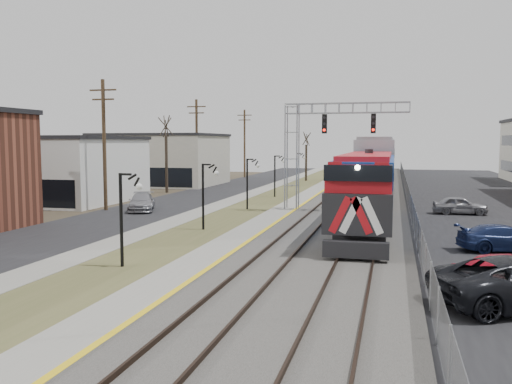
% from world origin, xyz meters
% --- Properties ---
extents(ground, '(160.00, 160.00, 0.00)m').
position_xyz_m(ground, '(0.00, 0.00, 0.00)').
color(ground, '#473D2D').
rests_on(ground, ground).
extents(street_west, '(7.00, 120.00, 0.04)m').
position_xyz_m(street_west, '(-11.50, 35.00, 0.02)').
color(street_west, black).
rests_on(street_west, ground).
extents(sidewalk, '(2.00, 120.00, 0.08)m').
position_xyz_m(sidewalk, '(-7.00, 35.00, 0.04)').
color(sidewalk, gray).
rests_on(sidewalk, ground).
extents(grass_median, '(4.00, 120.00, 0.06)m').
position_xyz_m(grass_median, '(-4.00, 35.00, 0.03)').
color(grass_median, '#4B4E2A').
rests_on(grass_median, ground).
extents(platform, '(2.00, 120.00, 0.24)m').
position_xyz_m(platform, '(-1.00, 35.00, 0.12)').
color(platform, gray).
rests_on(platform, ground).
extents(ballast_bed, '(8.00, 120.00, 0.20)m').
position_xyz_m(ballast_bed, '(4.00, 35.00, 0.10)').
color(ballast_bed, '#595651').
rests_on(ballast_bed, ground).
extents(parking_lot, '(16.00, 120.00, 0.04)m').
position_xyz_m(parking_lot, '(16.00, 35.00, 0.02)').
color(parking_lot, black).
rests_on(parking_lot, ground).
extents(platform_edge, '(0.24, 120.00, 0.01)m').
position_xyz_m(platform_edge, '(-0.12, 35.00, 0.24)').
color(platform_edge, gold).
rests_on(platform_edge, platform).
extents(track_near, '(1.58, 120.00, 0.15)m').
position_xyz_m(track_near, '(2.00, 35.00, 0.28)').
color(track_near, '#2D2119').
rests_on(track_near, ballast_bed).
extents(track_far, '(1.58, 120.00, 0.15)m').
position_xyz_m(track_far, '(5.50, 35.00, 0.28)').
color(track_far, '#2D2119').
rests_on(track_far, ballast_bed).
extents(train, '(3.00, 85.85, 5.33)m').
position_xyz_m(train, '(5.50, 55.24, 2.92)').
color(train, '#123D99').
rests_on(train, ground).
extents(signal_gantry, '(9.00, 1.07, 8.15)m').
position_xyz_m(signal_gantry, '(1.22, 27.99, 5.59)').
color(signal_gantry, gray).
rests_on(signal_gantry, ground).
extents(lampposts, '(0.14, 62.14, 4.00)m').
position_xyz_m(lampposts, '(-4.00, 18.29, 2.00)').
color(lampposts, black).
rests_on(lampposts, ground).
extents(utility_poles, '(0.28, 80.28, 10.00)m').
position_xyz_m(utility_poles, '(-14.50, 25.00, 5.00)').
color(utility_poles, '#4C3823').
rests_on(utility_poles, ground).
extents(fence, '(0.04, 120.00, 1.60)m').
position_xyz_m(fence, '(8.20, 35.00, 0.80)').
color(fence, gray).
rests_on(fence, ground).
extents(buildings_west, '(14.00, 67.00, 7.00)m').
position_xyz_m(buildings_west, '(-21.00, 24.21, 3.01)').
color(buildings_west, '#BAB3A3').
rests_on(buildings_west, ground).
extents(bare_trees, '(12.30, 42.30, 5.95)m').
position_xyz_m(bare_trees, '(-12.66, 38.91, 2.70)').
color(bare_trees, '#382D23').
rests_on(bare_trees, ground).
extents(car_lot_a, '(4.45, 3.25, 1.41)m').
position_xyz_m(car_lot_a, '(11.10, 7.92, 0.70)').
color(car_lot_a, red).
rests_on(car_lot_a, ground).
extents(car_lot_d, '(4.68, 2.72, 1.28)m').
position_xyz_m(car_lot_d, '(12.23, 15.53, 0.64)').
color(car_lot_d, navy).
rests_on(car_lot_d, ground).
extents(car_lot_e, '(3.90, 1.68, 1.31)m').
position_xyz_m(car_lot_e, '(11.72, 29.23, 0.66)').
color(car_lot_e, gray).
rests_on(car_lot_e, ground).
extents(car_street_b, '(3.39, 4.90, 1.32)m').
position_xyz_m(car_street_b, '(-11.66, 25.37, 0.66)').
color(car_street_b, gray).
rests_on(car_street_b, ground).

